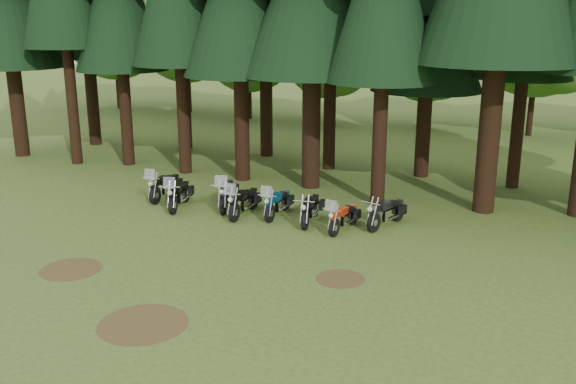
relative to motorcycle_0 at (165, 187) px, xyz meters
The scene contains 18 objects.
ground 7.13m from the motorcycle_0, 49.17° to the right, with size 120.00×120.00×0.00m, color #3F5C1E.
decid_0 27.00m from the motorcycle_0, 131.27° to the left, with size 8.00×7.78×10.00m.
decid_1 23.93m from the motorcycle_0, 119.08° to the left, with size 7.91×7.69×9.88m.
decid_2 20.73m from the motorcycle_0, 106.61° to the left, with size 6.72×6.53×8.40m.
decid_3 20.15m from the motorcycle_0, 90.19° to the left, with size 6.12×5.95×7.65m.
decid_4 22.19m from the motorcycle_0, 73.44° to the left, with size 5.93×5.76×7.41m.
decid_5 24.78m from the motorcycle_0, 57.52° to the left, with size 8.45×8.21×10.56m.
dirt_patch_0 7.58m from the motorcycle_0, 77.40° to the right, with size 1.80×1.80×0.01m, color #4C3D1E.
dirt_patch_1 10.38m from the motorcycle_0, 28.07° to the right, with size 1.40×1.40×0.01m, color #4C3D1E.
dirt_patch_2 10.96m from the motorcycle_0, 58.94° to the right, with size 2.20×2.20×0.01m, color #4C3D1E.
motorcycle_0 is the anchor object (origin of this frame).
motorcycle_1 1.47m from the motorcycle_0, 34.83° to the right, with size 0.93×2.37×1.50m.
motorcycle_2 2.87m from the motorcycle_0, ahead, with size 1.15×2.46×1.58m.
motorcycle_3 3.99m from the motorcycle_0, 10.21° to the right, with size 0.45×2.39×1.50m.
motorcycle_4 5.14m from the motorcycle_0, ahead, with size 0.42×2.25×1.42m.
motorcycle_5 6.53m from the motorcycle_0, ahead, with size 0.48×2.30×0.94m.
motorcycle_6 7.92m from the motorcycle_0, ahead, with size 0.53×2.15×1.35m.
motorcycle_7 9.11m from the motorcycle_0, ahead, with size 0.80×2.23×0.93m.
Camera 1 is at (9.83, -15.52, 7.28)m, focal length 40.00 mm.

